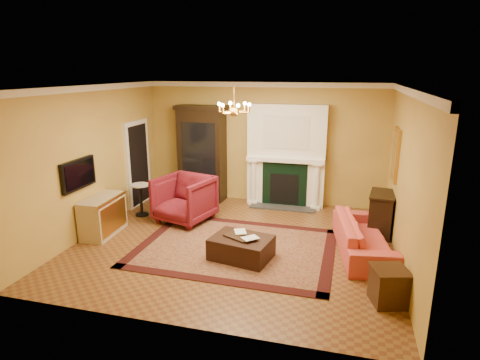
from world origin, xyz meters
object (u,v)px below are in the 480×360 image
(wingback_armchair, at_px, (184,197))
(console_table, at_px, (381,215))
(end_table, at_px, (389,287))
(commode, at_px, (103,216))
(china_cabinet, at_px, (202,155))
(coral_sofa, at_px, (364,231))
(leather_ottoman, at_px, (241,248))
(pedestal_table, at_px, (141,197))

(wingback_armchair, xyz_separation_m, console_table, (4.18, 0.31, -0.14))
(end_table, height_order, console_table, console_table)
(wingback_armchair, bearing_deg, commode, -124.29)
(china_cabinet, xyz_separation_m, coral_sofa, (3.97, -2.29, -0.74))
(china_cabinet, height_order, wingback_armchair, china_cabinet)
(commode, xyz_separation_m, end_table, (5.45, -1.20, -0.13))
(commode, height_order, leather_ottoman, commode)
(commode, bearing_deg, leather_ottoman, -9.07)
(leather_ottoman, bearing_deg, coral_sofa, 31.91)
(commode, distance_m, leather_ottoman, 3.05)
(commode, relative_size, leather_ottoman, 1.02)
(leather_ottoman, bearing_deg, console_table, 46.60)
(china_cabinet, distance_m, leather_ottoman, 3.74)
(pedestal_table, distance_m, end_table, 5.74)
(wingback_armchair, bearing_deg, coral_sofa, 5.70)
(china_cabinet, height_order, end_table, china_cabinet)
(commode, xyz_separation_m, leather_ottoman, (3.03, -0.35, -0.19))
(pedestal_table, height_order, console_table, console_table)
(wingback_armchair, bearing_deg, pedestal_table, -167.61)
(coral_sofa, bearing_deg, leather_ottoman, 102.18)
(pedestal_table, bearing_deg, china_cabinet, 58.86)
(wingback_armchair, relative_size, coral_sofa, 0.52)
(pedestal_table, distance_m, console_table, 5.29)
(china_cabinet, xyz_separation_m, commode, (-1.18, -2.75, -0.77))
(commode, bearing_deg, china_cabinet, 64.46)
(pedestal_table, distance_m, commode, 1.21)
(pedestal_table, bearing_deg, console_table, 2.72)
(pedestal_table, xyz_separation_m, coral_sofa, (4.91, -0.72, -0.02))
(wingback_armchair, xyz_separation_m, leather_ottoman, (1.70, -1.48, -0.36))
(wingback_armchair, xyz_separation_m, pedestal_table, (-1.11, 0.06, -0.12))
(end_table, relative_size, leather_ottoman, 0.51)
(commode, bearing_deg, console_table, 12.18)
(coral_sofa, height_order, console_table, console_table)
(end_table, bearing_deg, coral_sofa, 100.47)
(commode, xyz_separation_m, console_table, (5.51, 1.44, 0.03))
(pedestal_table, height_order, leather_ottoman, pedestal_table)
(commode, bearing_deg, coral_sofa, 2.72)
(end_table, bearing_deg, console_table, 88.70)
(china_cabinet, height_order, commode, china_cabinet)
(coral_sofa, bearing_deg, console_table, -29.60)
(pedestal_table, relative_size, coral_sofa, 0.35)
(commode, relative_size, console_table, 1.24)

